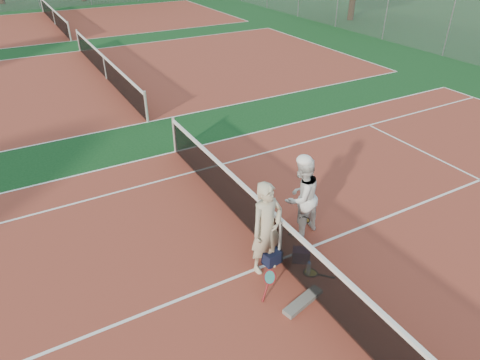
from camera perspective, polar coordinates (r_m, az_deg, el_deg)
name	(u,v)px	position (r m, az deg, el deg)	size (l,w,h in m)	color
ground	(279,260)	(8.78, 5.19, -10.60)	(130.00, 130.00, 0.00)	#0F3A17
court_main	(279,260)	(8.78, 5.19, -10.58)	(23.77, 10.97, 0.01)	maroon
court_far_a	(107,79)	(20.07, -17.34, 12.78)	(23.77, 10.97, 0.01)	maroon
court_far_b	(55,24)	(33.07, -23.39, 18.50)	(23.77, 10.97, 0.01)	maroon
net_main	(280,240)	(8.45, 5.35, -8.01)	(0.10, 10.98, 1.02)	black
net_far_a	(105,67)	(19.93, -17.57, 14.16)	(0.10, 10.98, 1.02)	black
net_far_b	(54,16)	(32.98, -23.59, 19.35)	(0.10, 10.98, 1.02)	black
player_a	(267,228)	(8.00, 3.56, -6.43)	(0.70, 0.46, 1.92)	#BEB393
player_b	(301,197)	(9.03, 8.15, -2.25)	(0.89, 0.69, 1.82)	white
racket_red	(269,283)	(7.90, 3.94, -13.60)	(0.31, 0.27, 0.54)	maroon
racket_black_held	(304,226)	(9.27, 8.50, -6.08)	(0.28, 0.27, 0.56)	black
racket_spare	(310,273)	(8.57, 9.38, -12.10)	(0.60, 0.27, 0.03)	black
sports_bag_navy	(272,257)	(8.62, 4.31, -10.25)	(0.36, 0.24, 0.28)	black
sports_bag_purple	(301,255)	(8.74, 8.14, -9.89)	(0.34, 0.23, 0.28)	black
net_cover_canvas	(303,301)	(7.98, 8.39, -15.73)	(0.88, 0.20, 0.09)	#65625C
water_bottle	(308,269)	(8.44, 9.11, -11.63)	(0.09, 0.09, 0.30)	#C9E7FF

